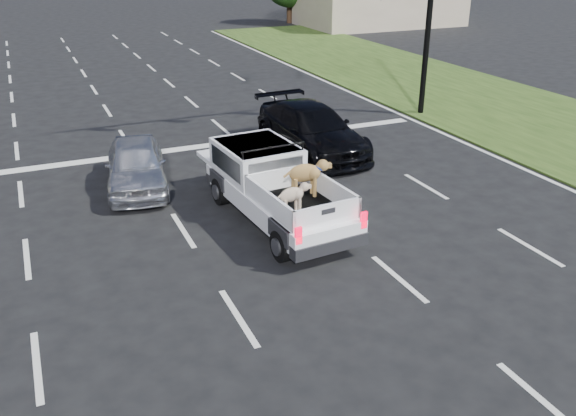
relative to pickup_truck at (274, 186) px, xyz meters
name	(u,v)px	position (x,y,z in m)	size (l,w,h in m)	color
ground	(323,297)	(-0.53, -3.76, -0.87)	(160.00, 160.00, 0.00)	black
road_markings	(220,183)	(-0.53, 2.80, -0.87)	(17.75, 60.00, 0.01)	silver
grass_shoulder_right	(574,134)	(12.47, 2.24, -0.84)	(8.00, 60.00, 0.06)	#243F13
building_right	(380,1)	(21.47, 30.24, 0.93)	(12.00, 7.00, 3.60)	#BCAA8F
pickup_truck	(274,186)	(0.00, 0.00, 0.00)	(2.21, 5.15, 1.89)	black
silver_sedan	(136,165)	(-2.73, 3.42, -0.20)	(1.59, 3.95, 1.35)	silver
black_coupe	(312,129)	(3.08, 4.28, -0.12)	(2.12, 5.22, 1.52)	black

